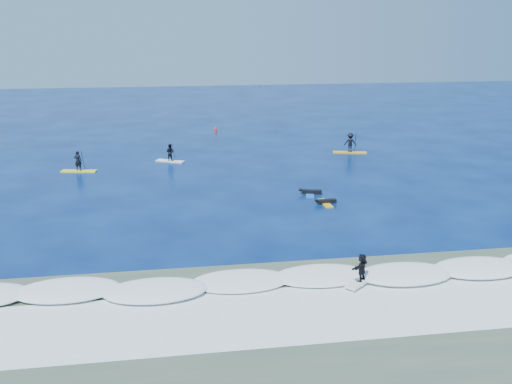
{
  "coord_description": "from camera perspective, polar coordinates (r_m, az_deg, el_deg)",
  "views": [
    {
      "loc": [
        -6.04,
        -34.38,
        11.95
      ],
      "look_at": [
        -0.24,
        3.37,
        0.6
      ],
      "focal_mm": 40.0,
      "sensor_mm": 36.0,
      "label": 1
    }
  ],
  "objects": [
    {
      "name": "sup_paddler_center",
      "position": [
        51.65,
        -8.6,
        3.78
      ],
      "size": [
        2.63,
        1.83,
        1.85
      ],
      "rotation": [
        0.0,
        0.0,
        -0.49
      ],
      "color": "white",
      "rests_on": "ground"
    },
    {
      "name": "breaking_wave",
      "position": [
        27.81,
        4.73,
        -8.96
      ],
      "size": [
        40.0,
        6.0,
        0.3
      ],
      "primitive_type": "cube",
      "color": "white",
      "rests_on": "ground"
    },
    {
      "name": "wave_surfer",
      "position": [
        27.51,
        10.51,
        -7.61
      ],
      "size": [
        1.88,
        1.71,
        1.45
      ],
      "rotation": [
        0.0,
        0.0,
        0.71
      ],
      "color": "white",
      "rests_on": "breaking_wave"
    },
    {
      "name": "sup_paddler_right",
      "position": [
        55.23,
        9.4,
        4.76
      ],
      "size": [
        3.28,
        1.63,
        2.24
      ],
      "rotation": [
        0.0,
        0.0,
        -0.27
      ],
      "color": "gold",
      "rests_on": "ground"
    },
    {
      "name": "prone_paddler_far",
      "position": [
        41.51,
        5.47,
        -0.04
      ],
      "size": [
        1.67,
        2.19,
        0.44
      ],
      "rotation": [
        0.0,
        0.0,
        1.31
      ],
      "color": "blue",
      "rests_on": "ground"
    },
    {
      "name": "prone_paddler_near",
      "position": [
        39.44,
        6.96,
        -1.0
      ],
      "size": [
        1.54,
        1.96,
        0.41
      ],
      "rotation": [
        0.0,
        0.0,
        1.63
      ],
      "color": "gold",
      "rests_on": "ground"
    },
    {
      "name": "whitewater",
      "position": [
        25.22,
        6.33,
        -11.84
      ],
      "size": [
        34.0,
        5.0,
        0.02
      ],
      "primitive_type": "cube",
      "color": "silver",
      "rests_on": "ground"
    },
    {
      "name": "sup_paddler_left",
      "position": [
        49.81,
        -17.34,
        2.67
      ],
      "size": [
        2.99,
        1.23,
        2.04
      ],
      "rotation": [
        0.0,
        0.0,
        -0.18
      ],
      "color": "yellow",
      "rests_on": "ground"
    },
    {
      "name": "ground",
      "position": [
        36.89,
        1.17,
        -2.35
      ],
      "size": [
        160.0,
        160.0,
        0.0
      ],
      "primitive_type": "plane",
      "color": "#031240",
      "rests_on": "ground"
    },
    {
      "name": "shallow_water",
      "position": [
        24.38,
        6.95,
        -12.92
      ],
      "size": [
        90.0,
        13.0,
        0.01
      ],
      "primitive_type": "cube",
      "color": "#364A3D",
      "rests_on": "ground"
    },
    {
      "name": "marker_buoy",
      "position": [
        65.05,
        -4.08,
        6.21
      ],
      "size": [
        0.3,
        0.3,
        0.73
      ],
      "rotation": [
        0.0,
        0.0,
        0.33
      ],
      "color": "red",
      "rests_on": "ground"
    }
  ]
}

